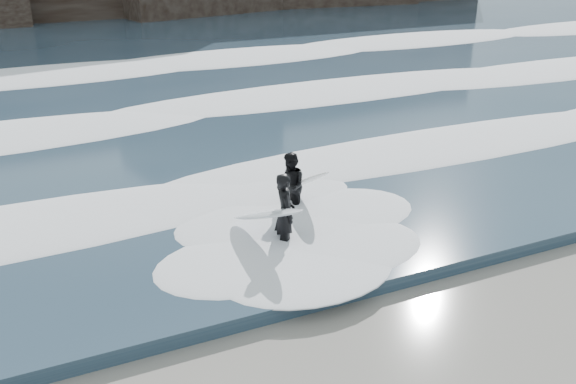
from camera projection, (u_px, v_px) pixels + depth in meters
name	position (u px, v px, depth m)	size (l,w,h in m)	color
sea	(114.00, 54.00, 33.74)	(90.00, 52.00, 0.30)	#273B4D
foam_near	(262.00, 172.00, 16.93)	(60.00, 3.20, 0.20)	white
foam_mid	(185.00, 108.00, 22.77)	(60.00, 4.00, 0.24)	white
foam_far	(130.00, 62.00, 30.28)	(60.00, 4.80, 0.30)	white
surfer_left	(280.00, 213.00, 13.30)	(1.25, 2.28, 1.77)	black
surfer_right	(293.00, 185.00, 15.00)	(1.13, 1.81, 1.59)	black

